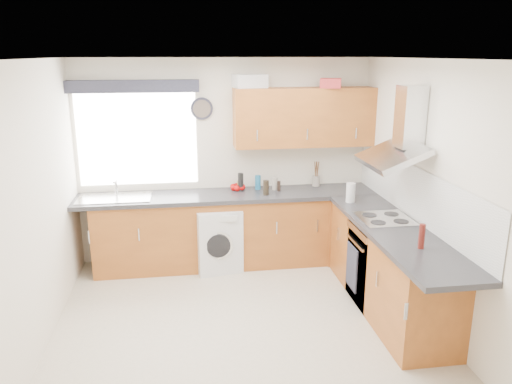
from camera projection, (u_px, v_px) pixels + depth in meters
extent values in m
plane|color=beige|center=(243.00, 325.00, 4.83)|extent=(3.60, 3.60, 0.00)
cube|color=white|center=(241.00, 59.00, 4.16)|extent=(3.60, 3.60, 0.02)
cube|color=silver|center=(225.00, 161.00, 6.21)|extent=(3.60, 0.02, 2.50)
cube|color=silver|center=(281.00, 294.00, 2.78)|extent=(3.60, 0.02, 2.50)
cube|color=silver|center=(33.00, 211.00, 4.25)|extent=(0.02, 3.60, 2.50)
cube|color=silver|center=(430.00, 194.00, 4.75)|extent=(0.02, 3.60, 2.50)
cube|color=silver|center=(137.00, 139.00, 5.98)|extent=(1.40, 0.02, 1.10)
cube|color=#23232F|center=(133.00, 86.00, 5.72)|extent=(1.50, 0.18, 0.14)
cube|color=white|center=(414.00, 193.00, 5.05)|extent=(0.01, 3.00, 0.54)
cube|color=brown|center=(220.00, 231.00, 6.14)|extent=(3.00, 0.58, 0.86)
cube|color=brown|center=(345.00, 225.00, 6.36)|extent=(0.60, 0.60, 0.86)
cube|color=brown|center=(388.00, 269.00, 5.07)|extent=(0.58, 2.10, 0.86)
cube|color=#272729|center=(228.00, 196.00, 6.02)|extent=(3.60, 0.62, 0.05)
cube|color=#272729|center=(397.00, 232.00, 4.80)|extent=(0.62, 2.42, 0.05)
cube|color=black|center=(382.00, 263.00, 5.21)|extent=(0.56, 0.58, 0.85)
cube|color=silver|center=(385.00, 219.00, 5.08)|extent=(0.52, 0.52, 0.01)
cube|color=brown|center=(304.00, 117.00, 6.03)|extent=(1.70, 0.35, 0.70)
cube|color=silver|center=(217.00, 238.00, 6.04)|extent=(0.60, 0.59, 0.77)
cylinder|color=#23232F|center=(202.00, 109.00, 5.96)|extent=(0.27, 0.04, 0.27)
cube|color=silver|center=(250.00, 81.00, 5.92)|extent=(0.42, 0.34, 0.16)
cube|color=#A42929|center=(331.00, 83.00, 5.86)|extent=(0.30, 0.27, 0.11)
cylinder|color=gray|center=(316.00, 181.00, 6.35)|extent=(0.11, 0.11, 0.13)
cylinder|color=silver|center=(351.00, 193.00, 5.65)|extent=(0.12, 0.12, 0.22)
cylinder|color=gray|center=(275.00, 184.00, 6.17)|extent=(0.07, 0.07, 0.15)
cylinder|color=black|center=(279.00, 186.00, 6.11)|extent=(0.04, 0.04, 0.13)
cylinder|color=#9D9236|center=(239.00, 185.00, 6.17)|extent=(0.04, 0.04, 0.12)
cylinder|color=black|center=(241.00, 182.00, 6.11)|extent=(0.07, 0.07, 0.22)
cylinder|color=#1C628B|center=(258.00, 182.00, 6.19)|extent=(0.07, 0.07, 0.18)
cylinder|color=black|center=(266.00, 188.00, 5.95)|extent=(0.07, 0.07, 0.18)
cylinder|color=#5A1812|center=(422.00, 236.00, 4.30)|extent=(0.05, 0.05, 0.22)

